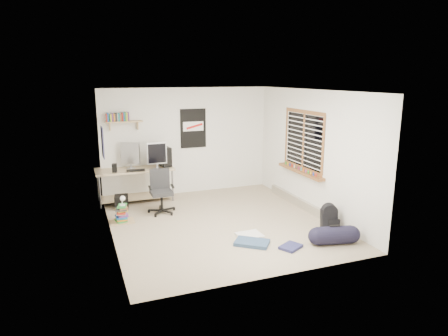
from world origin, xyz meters
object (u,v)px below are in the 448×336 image
object	(u,v)px
desk	(135,185)
office_chair	(161,190)
backpack	(329,219)
duffel_bag	(334,236)
book_stack	(122,214)

from	to	relation	value
desk	office_chair	distance (m)	1.10
desk	backpack	size ratio (longest dim) A/B	4.45
desk	duffel_bag	xyz separation A→B (m)	(2.75, -3.59, -0.22)
book_stack	duffel_bag	bearing A→B (deg)	-35.89
backpack	duffel_bag	world-z (taller)	duffel_bag
office_chair	backpack	distance (m)	3.34
duffel_bag	book_stack	xyz separation A→B (m)	(-3.21, 2.32, 0.01)
duffel_bag	book_stack	size ratio (longest dim) A/B	1.26
desk	book_stack	distance (m)	1.37
desk	duffel_bag	size ratio (longest dim) A/B	2.80
desk	book_stack	size ratio (longest dim) A/B	3.54
office_chair	backpack	size ratio (longest dim) A/B	2.38
desk	book_stack	xyz separation A→B (m)	(-0.45, -1.27, -0.21)
desk	backpack	bearing A→B (deg)	-36.53
office_chair	duffel_bag	bearing A→B (deg)	-43.17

